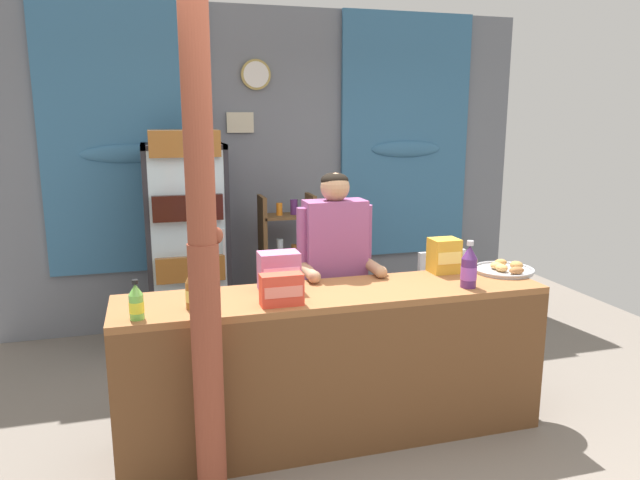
{
  "coord_description": "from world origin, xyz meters",
  "views": [
    {
      "loc": [
        -1.12,
        -2.76,
        1.92
      ],
      "look_at": [
        -0.13,
        0.64,
        1.18
      ],
      "focal_mm": 33.27,
      "sensor_mm": 36.0,
      "label": 1
    }
  ],
  "objects": [
    {
      "name": "ground_plane",
      "position": [
        0.0,
        1.05,
        0.0
      ],
      "size": [
        6.83,
        6.83,
        0.0
      ],
      "primitive_type": "plane",
      "color": "slate"
    },
    {
      "name": "back_wall_curtained",
      "position": [
        -0.0,
        2.67,
        1.48
      ],
      "size": [
        4.86,
        0.22,
        2.87
      ],
      "color": "slate",
      "rests_on": "ground"
    },
    {
      "name": "stall_counter",
      "position": [
        -0.11,
        0.3,
        0.56
      ],
      "size": [
        2.52,
        0.56,
        0.92
      ],
      "color": "#935B33",
      "rests_on": "ground"
    },
    {
      "name": "timber_post",
      "position": [
        -0.89,
        -0.01,
        1.28
      ],
      "size": [
        0.17,
        0.15,
        2.68
      ],
      "color": "brown",
      "rests_on": "ground"
    },
    {
      "name": "drink_fridge",
      "position": [
        -0.84,
        2.12,
        0.99
      ],
      "size": [
        0.65,
        0.64,
        1.82
      ],
      "color": "#232328",
      "rests_on": "ground"
    },
    {
      "name": "bottle_shelf_rack",
      "position": [
        0.04,
        2.28,
        0.65
      ],
      "size": [
        0.48,
        0.28,
        1.24
      ],
      "color": "brown",
      "rests_on": "ground"
    },
    {
      "name": "plastic_lawn_chair",
      "position": [
        1.11,
        1.54,
        0.49
      ],
      "size": [
        0.46,
        0.46,
        0.86
      ],
      "color": "silver",
      "rests_on": "ground"
    },
    {
      "name": "shopkeeper",
      "position": [
        0.04,
        0.87,
        0.98
      ],
      "size": [
        0.52,
        0.42,
        1.57
      ],
      "color": "#28282D",
      "rests_on": "ground"
    },
    {
      "name": "soda_bottle_grape_soda",
      "position": [
        0.68,
        0.27,
        1.04
      ],
      "size": [
        0.1,
        0.1,
        0.28
      ],
      "color": "#56286B",
      "rests_on": "stall_counter"
    },
    {
      "name": "soda_bottle_iced_tea",
      "position": [
        -0.93,
        0.32,
        1.02
      ],
      "size": [
        0.07,
        0.07,
        0.23
      ],
      "color": "brown",
      "rests_on": "stall_counter"
    },
    {
      "name": "soda_bottle_water",
      "position": [
        -0.86,
        0.56,
        1.02
      ],
      "size": [
        0.06,
        0.06,
        0.24
      ],
      "color": "silver",
      "rests_on": "stall_counter"
    },
    {
      "name": "soda_bottle_lime_soda",
      "position": [
        -1.21,
        0.22,
        1.01
      ],
      "size": [
        0.07,
        0.07,
        0.21
      ],
      "color": "#75C64C",
      "rests_on": "stall_counter"
    },
    {
      "name": "snack_box_crackers",
      "position": [
        -0.46,
        0.24,
        1.01
      ],
      "size": [
        0.23,
        0.11,
        0.17
      ],
      "color": "#E5422D",
      "rests_on": "stall_counter"
    },
    {
      "name": "snack_box_choco_powder",
      "position": [
        0.71,
        0.62,
        1.03
      ],
      "size": [
        0.18,
        0.16,
        0.22
      ],
      "color": "gold",
      "rests_on": "stall_counter"
    },
    {
      "name": "snack_box_wafer",
      "position": [
        -0.42,
        0.52,
        1.03
      ],
      "size": [
        0.23,
        0.16,
        0.23
      ],
      "color": "#B76699",
      "rests_on": "stall_counter"
    },
    {
      "name": "pastry_tray",
      "position": [
        1.09,
        0.51,
        0.94
      ],
      "size": [
        0.39,
        0.39,
        0.07
      ],
      "color": "#BCBCC1",
      "rests_on": "stall_counter"
    }
  ]
}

